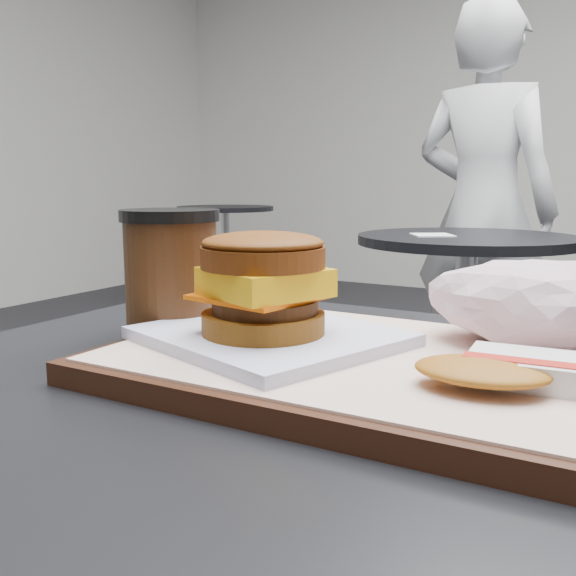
# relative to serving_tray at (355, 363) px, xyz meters

# --- Properties ---
(serving_tray) EXTENTS (0.38, 0.28, 0.02)m
(serving_tray) POSITION_rel_serving_tray_xyz_m (0.00, 0.00, 0.00)
(serving_tray) COLOR black
(serving_tray) RESTS_ON customer_table
(breakfast_sandwich) EXTENTS (0.23, 0.22, 0.09)m
(breakfast_sandwich) POSITION_rel_serving_tray_xyz_m (-0.07, -0.02, 0.05)
(breakfast_sandwich) COLOR white
(breakfast_sandwich) RESTS_ON serving_tray
(hash_brown) EXTENTS (0.12, 0.10, 0.02)m
(hash_brown) POSITION_rel_serving_tray_xyz_m (0.13, -0.03, 0.02)
(hash_brown) COLOR silver
(hash_brown) RESTS_ON serving_tray
(crumpled_wrapper) EXTENTS (0.16, 0.12, 0.07)m
(crumpled_wrapper) POSITION_rel_serving_tray_xyz_m (0.11, 0.09, 0.05)
(crumpled_wrapper) COLOR white
(crumpled_wrapper) RESTS_ON serving_tray
(coffee_cup) EXTENTS (0.09, 0.09, 0.13)m
(coffee_cup) POSITION_rel_serving_tray_xyz_m (-0.20, 0.01, 0.06)
(coffee_cup) COLOR #3D200E
(coffee_cup) RESTS_ON customer_table
(neighbor_table) EXTENTS (0.70, 0.70, 0.75)m
(neighbor_table) POSITION_rel_serving_tray_xyz_m (-0.32, 1.61, -0.23)
(neighbor_table) COLOR black
(neighbor_table) RESTS_ON ground
(napkin) EXTENTS (0.17, 0.17, 0.00)m
(napkin) POSITION_rel_serving_tray_xyz_m (-0.42, 1.54, -0.03)
(napkin) COLOR white
(napkin) RESTS_ON neighbor_table
(patron) EXTENTS (0.65, 0.50, 1.61)m
(patron) POSITION_rel_serving_tray_xyz_m (-0.41, 2.17, 0.02)
(patron) COLOR silver
(patron) RESTS_ON ground
(bg_table_mid) EXTENTS (0.66, 0.66, 0.75)m
(bg_table_mid) POSITION_rel_serving_tray_xyz_m (-2.37, 3.16, -0.22)
(bg_table_mid) COLOR black
(bg_table_mid) RESTS_ON ground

